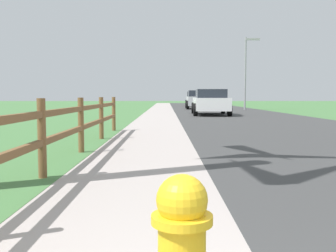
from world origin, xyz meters
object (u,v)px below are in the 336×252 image
parked_car_beige (194,99)px  parked_suv_white (210,102)px  parked_car_silver (198,100)px  street_lamp (247,66)px

parked_car_beige → parked_suv_white: bearing=-91.7°
parked_suv_white → parked_car_silver: size_ratio=1.15×
parked_car_beige → parked_car_silver: bearing=-92.8°
parked_suv_white → parked_car_silver: 10.51m
parked_suv_white → street_lamp: street_lamp is taller
parked_suv_white → parked_car_beige: parked_car_beige is taller
parked_suv_white → street_lamp: bearing=64.7°
parked_suv_white → street_lamp: 9.15m
parked_car_beige → street_lamp: street_lamp is taller
parked_car_beige → street_lamp: bearing=-76.6°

